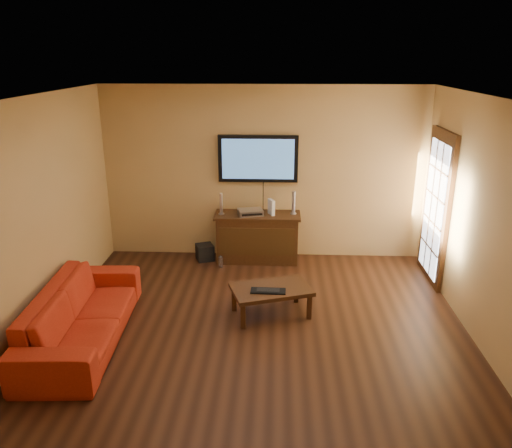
# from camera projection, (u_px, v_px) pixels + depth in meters

# --- Properties ---
(ground_plane) EXTENTS (5.00, 5.00, 0.00)m
(ground_plane) POSITION_uv_depth(u_px,v_px,m) (257.00, 335.00, 5.85)
(ground_plane) COLOR black
(ground_plane) RESTS_ON ground
(room_walls) EXTENTS (5.00, 5.00, 5.00)m
(room_walls) POSITION_uv_depth(u_px,v_px,m) (259.00, 182.00, 5.90)
(room_walls) COLOR tan
(room_walls) RESTS_ON ground
(french_door) EXTENTS (0.07, 1.02, 2.22)m
(french_door) POSITION_uv_depth(u_px,v_px,m) (436.00, 209.00, 7.01)
(french_door) COLOR black
(french_door) RESTS_ON ground
(media_console) EXTENTS (1.33, 0.51, 0.77)m
(media_console) POSITION_uv_depth(u_px,v_px,m) (257.00, 237.00, 7.85)
(media_console) COLOR black
(media_console) RESTS_ON ground
(television) EXTENTS (1.23, 0.08, 0.73)m
(television) POSITION_uv_depth(u_px,v_px,m) (258.00, 159.00, 7.66)
(television) COLOR black
(television) RESTS_ON ground
(coffee_table) EXTENTS (1.10, 0.85, 0.37)m
(coffee_table) POSITION_uv_depth(u_px,v_px,m) (271.00, 291.00, 6.21)
(coffee_table) COLOR black
(coffee_table) RESTS_ON ground
(sofa) EXTENTS (0.76, 2.23, 0.86)m
(sofa) POSITION_uv_depth(u_px,v_px,m) (81.00, 306.00, 5.62)
(sofa) COLOR #B22913
(sofa) RESTS_ON ground
(speaker_left) EXTENTS (0.09, 0.09, 0.34)m
(speaker_left) POSITION_uv_depth(u_px,v_px,m) (221.00, 204.00, 7.68)
(speaker_left) COLOR silver
(speaker_left) RESTS_ON media_console
(speaker_right) EXTENTS (0.10, 0.10, 0.36)m
(speaker_right) POSITION_uv_depth(u_px,v_px,m) (294.00, 204.00, 7.68)
(speaker_right) COLOR silver
(speaker_right) RESTS_ON media_console
(av_receiver) EXTENTS (0.42, 0.35, 0.08)m
(av_receiver) POSITION_uv_depth(u_px,v_px,m) (250.00, 212.00, 7.68)
(av_receiver) COLOR silver
(av_receiver) RESTS_ON media_console
(game_console) EXTENTS (0.12, 0.18, 0.24)m
(game_console) POSITION_uv_depth(u_px,v_px,m) (271.00, 207.00, 7.67)
(game_console) COLOR white
(game_console) RESTS_ON media_console
(subwoofer) EXTENTS (0.33, 0.33, 0.25)m
(subwoofer) POSITION_uv_depth(u_px,v_px,m) (205.00, 252.00, 7.94)
(subwoofer) COLOR black
(subwoofer) RESTS_ON ground
(bottle) EXTENTS (0.07, 0.07, 0.19)m
(bottle) POSITION_uv_depth(u_px,v_px,m) (221.00, 262.00, 7.67)
(bottle) COLOR white
(bottle) RESTS_ON ground
(keyboard) EXTENTS (0.43, 0.17, 0.03)m
(keyboard) POSITION_uv_depth(u_px,v_px,m) (268.00, 291.00, 6.08)
(keyboard) COLOR black
(keyboard) RESTS_ON coffee_table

